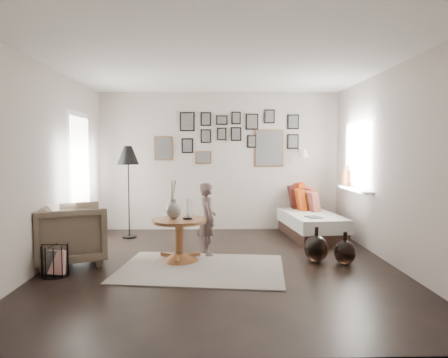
{
  "coord_description": "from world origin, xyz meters",
  "views": [
    {
      "loc": [
        -0.08,
        -5.18,
        1.5
      ],
      "look_at": [
        0.05,
        0.5,
        1.1
      ],
      "focal_mm": 32.0,
      "sensor_mm": 36.0,
      "label": 1
    }
  ],
  "objects_px": {
    "vase": "(173,207)",
    "floor_lamp": "(128,159)",
    "daybed": "(308,219)",
    "magazine_basket": "(55,261)",
    "pedestal_table": "(179,242)",
    "demijohn_large": "(316,249)",
    "armchair": "(71,234)",
    "demijohn_small": "(345,252)",
    "child": "(207,219)"
  },
  "relations": [
    {
      "from": "vase",
      "to": "floor_lamp",
      "type": "bearing_deg",
      "value": 121.68
    },
    {
      "from": "daybed",
      "to": "magazine_basket",
      "type": "relative_size",
      "value": 5.15
    },
    {
      "from": "pedestal_table",
      "to": "demijohn_large",
      "type": "distance_m",
      "value": 1.85
    },
    {
      "from": "armchair",
      "to": "demijohn_small",
      "type": "distance_m",
      "value": 3.65
    },
    {
      "from": "vase",
      "to": "demijohn_small",
      "type": "distance_m",
      "value": 2.36
    },
    {
      "from": "demijohn_large",
      "to": "child",
      "type": "xyz_separation_m",
      "value": [
        -1.47,
        0.41,
        0.34
      ]
    },
    {
      "from": "daybed",
      "to": "vase",
      "type": "bearing_deg",
      "value": -149.04
    },
    {
      "from": "floor_lamp",
      "to": "magazine_basket",
      "type": "relative_size",
      "value": 4.19
    },
    {
      "from": "floor_lamp",
      "to": "child",
      "type": "distance_m",
      "value": 2.02
    },
    {
      "from": "floor_lamp",
      "to": "pedestal_table",
      "type": "bearing_deg",
      "value": -56.51
    },
    {
      "from": "daybed",
      "to": "demijohn_small",
      "type": "bearing_deg",
      "value": -93.97
    },
    {
      "from": "vase",
      "to": "child",
      "type": "distance_m",
      "value": 0.58
    },
    {
      "from": "demijohn_small",
      "to": "child",
      "type": "relative_size",
      "value": 0.42
    },
    {
      "from": "armchair",
      "to": "demijohn_small",
      "type": "xyz_separation_m",
      "value": [
        3.64,
        -0.14,
        -0.23
      ]
    },
    {
      "from": "demijohn_large",
      "to": "demijohn_small",
      "type": "bearing_deg",
      "value": -18.92
    },
    {
      "from": "pedestal_table",
      "to": "vase",
      "type": "distance_m",
      "value": 0.48
    },
    {
      "from": "daybed",
      "to": "magazine_basket",
      "type": "distance_m",
      "value": 4.25
    },
    {
      "from": "vase",
      "to": "demijohn_small",
      "type": "bearing_deg",
      "value": -5.81
    },
    {
      "from": "daybed",
      "to": "demijohn_large",
      "type": "xyz_separation_m",
      "value": [
        -0.29,
        -1.76,
        -0.1
      ]
    },
    {
      "from": "demijohn_small",
      "to": "demijohn_large",
      "type": "bearing_deg",
      "value": 161.08
    },
    {
      "from": "pedestal_table",
      "to": "armchair",
      "type": "bearing_deg",
      "value": -176.95
    },
    {
      "from": "demijohn_small",
      "to": "vase",
      "type": "bearing_deg",
      "value": 174.19
    },
    {
      "from": "daybed",
      "to": "demijohn_small",
      "type": "distance_m",
      "value": 1.89
    },
    {
      "from": "armchair",
      "to": "daybed",
      "type": "bearing_deg",
      "value": -87.37
    },
    {
      "from": "child",
      "to": "vase",
      "type": "bearing_deg",
      "value": 106.82
    },
    {
      "from": "pedestal_table",
      "to": "floor_lamp",
      "type": "height_order",
      "value": "floor_lamp"
    },
    {
      "from": "armchair",
      "to": "demijohn_small",
      "type": "height_order",
      "value": "armchair"
    },
    {
      "from": "pedestal_table",
      "to": "armchair",
      "type": "xyz_separation_m",
      "value": [
        -1.44,
        -0.08,
        0.13
      ]
    },
    {
      "from": "magazine_basket",
      "to": "child",
      "type": "bearing_deg",
      "value": 27.11
    },
    {
      "from": "pedestal_table",
      "to": "vase",
      "type": "relative_size",
      "value": 1.4
    },
    {
      "from": "vase",
      "to": "magazine_basket",
      "type": "xyz_separation_m",
      "value": [
        -1.36,
        -0.63,
        -0.56
      ]
    },
    {
      "from": "magazine_basket",
      "to": "demijohn_large",
      "type": "distance_m",
      "value": 3.32
    },
    {
      "from": "armchair",
      "to": "floor_lamp",
      "type": "xyz_separation_m",
      "value": [
        0.43,
        1.6,
        0.97
      ]
    },
    {
      "from": "daybed",
      "to": "child",
      "type": "xyz_separation_m",
      "value": [
        -1.77,
        -1.36,
        0.24
      ]
    },
    {
      "from": "vase",
      "to": "demijohn_small",
      "type": "xyz_separation_m",
      "value": [
        2.28,
        -0.23,
        -0.58
      ]
    },
    {
      "from": "demijohn_large",
      "to": "demijohn_small",
      "type": "relative_size",
      "value": 1.1
    },
    {
      "from": "vase",
      "to": "demijohn_large",
      "type": "relative_size",
      "value": 1.1
    },
    {
      "from": "armchair",
      "to": "child",
      "type": "distance_m",
      "value": 1.86
    },
    {
      "from": "demijohn_small",
      "to": "armchair",
      "type": "bearing_deg",
      "value": 177.87
    },
    {
      "from": "demijohn_large",
      "to": "floor_lamp",
      "type": "bearing_deg",
      "value": 150.54
    },
    {
      "from": "armchair",
      "to": "demijohn_small",
      "type": "bearing_deg",
      "value": -115.55
    },
    {
      "from": "magazine_basket",
      "to": "daybed",
      "type": "bearing_deg",
      "value": 32.56
    },
    {
      "from": "magazine_basket",
      "to": "demijohn_small",
      "type": "xyz_separation_m",
      "value": [
        3.63,
        0.4,
        -0.02
      ]
    },
    {
      "from": "pedestal_table",
      "to": "vase",
      "type": "xyz_separation_m",
      "value": [
        -0.08,
        0.02,
        0.47
      ]
    },
    {
      "from": "demijohn_large",
      "to": "demijohn_small",
      "type": "xyz_separation_m",
      "value": [
        0.35,
        -0.12,
        -0.02
      ]
    },
    {
      "from": "armchair",
      "to": "demijohn_large",
      "type": "xyz_separation_m",
      "value": [
        3.29,
        -0.02,
        -0.21
      ]
    },
    {
      "from": "pedestal_table",
      "to": "armchair",
      "type": "distance_m",
      "value": 1.45
    },
    {
      "from": "vase",
      "to": "magazine_basket",
      "type": "height_order",
      "value": "vase"
    },
    {
      "from": "floor_lamp",
      "to": "demijohn_large",
      "type": "distance_m",
      "value": 3.48
    },
    {
      "from": "child",
      "to": "floor_lamp",
      "type": "bearing_deg",
      "value": 32.69
    }
  ]
}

